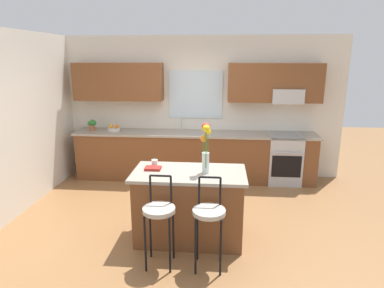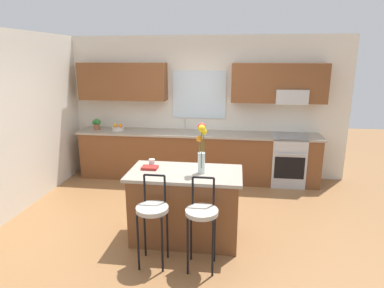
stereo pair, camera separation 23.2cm
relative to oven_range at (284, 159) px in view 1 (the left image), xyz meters
The scene contains 14 objects.
ground_plane 2.42m from the oven_range, 135.17° to the right, with size 14.00×14.00×0.00m, color olive.
wall_left 4.55m from the oven_range, 162.05° to the right, with size 0.12×4.60×2.70m, color silver.
back_wall_assembly 1.98m from the oven_range, 169.36° to the left, with size 5.60×0.50×2.70m.
counter_run 1.69m from the oven_range, behind, with size 4.56×0.64×0.92m.
sink_faucet 2.04m from the oven_range, behind, with size 0.02×0.13×0.23m.
oven_range is the anchor object (origin of this frame).
kitchen_island 2.69m from the oven_range, 125.81° to the right, with size 1.41×0.76×0.92m.
bar_stool_near 3.34m from the oven_range, 123.69° to the right, with size 0.36×0.36×1.04m.
bar_stool_middle 3.07m from the oven_range, 115.09° to the right, with size 0.36×0.36×1.04m.
flower_vase 2.71m from the oven_range, 121.88° to the right, with size 0.13×0.16×0.63m.
mug_ceramic 2.91m from the oven_range, 135.51° to the right, with size 0.08×0.08×0.09m, color silver.
cookbook 2.99m from the oven_range, 133.73° to the right, with size 0.20×0.15×0.03m, color maroon.
fruit_bowl_oranges 3.28m from the oven_range, behind, with size 0.24×0.24×0.13m.
potted_plant_small 3.72m from the oven_range, behind, with size 0.18×0.12×0.22m.
Camera 1 is at (0.49, -4.38, 2.31)m, focal length 30.94 mm.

